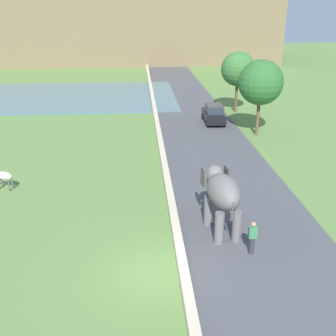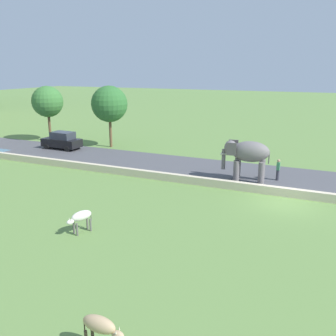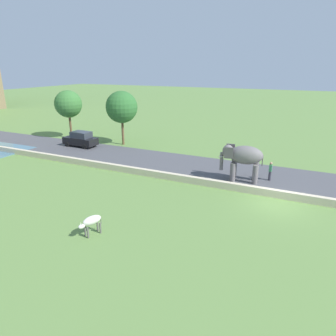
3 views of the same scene
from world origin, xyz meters
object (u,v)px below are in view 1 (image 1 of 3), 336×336
(person_beside_elephant, at_px, (252,237))
(cow_white, at_px, (3,177))
(elephant, at_px, (222,193))
(car_black, at_px, (214,114))

(person_beside_elephant, relative_size, cow_white, 1.16)
(person_beside_elephant, bearing_deg, elephant, 115.09)
(elephant, bearing_deg, cow_white, 154.61)
(car_black, bearing_deg, elephant, -99.32)
(elephant, distance_m, person_beside_elephant, 2.62)
(person_beside_elephant, distance_m, car_black, 21.59)
(elephant, height_order, person_beside_elephant, elephant)
(elephant, bearing_deg, car_black, 80.68)
(car_black, bearing_deg, cow_white, -137.93)
(car_black, relative_size, cow_white, 2.86)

